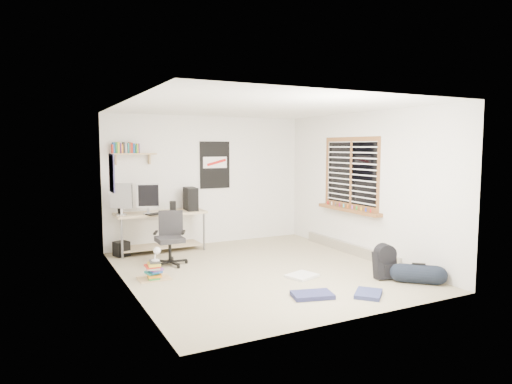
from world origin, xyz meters
name	(u,v)px	position (x,y,z in m)	size (l,w,h in m)	color
floor	(260,271)	(0.00, 0.00, -0.01)	(4.00, 4.50, 0.01)	gray
ceiling	(261,107)	(0.00, 0.00, 2.50)	(4.00, 4.50, 0.01)	white
back_wall	(208,180)	(0.00, 2.25, 1.25)	(4.00, 0.01, 2.50)	silver
left_wall	(126,197)	(-2.00, 0.00, 1.25)	(0.01, 4.50, 2.50)	silver
right_wall	(364,185)	(2.00, 0.00, 1.25)	(0.01, 4.50, 2.50)	silver
desk	(160,231)	(-1.03, 2.00, 0.36)	(1.60, 0.70, 0.73)	tan
monitor_left	(121,203)	(-1.73, 1.89, 0.95)	(0.40, 0.10, 0.44)	#ACACB1
monitor_right	(148,202)	(-1.30, 1.78, 0.94)	(0.39, 0.10, 0.42)	#B8B7BD
pc_tower	(191,199)	(-0.46, 1.93, 0.94)	(0.19, 0.41, 0.42)	black
keyboard	(158,213)	(-1.14, 1.71, 0.74)	(0.44, 0.15, 0.02)	black
speaker_left	(120,209)	(-1.73, 2.00, 0.82)	(0.09, 0.09, 0.18)	black
speaker_right	(173,207)	(-0.84, 1.82, 0.83)	(0.10, 0.10, 0.20)	black
office_chair	(170,235)	(-1.16, 0.95, 0.49)	(0.57, 0.57, 0.87)	#272629
wall_shelf	(133,154)	(-1.45, 2.14, 1.78)	(0.80, 0.22, 0.24)	tan
poster_back_wall	(215,165)	(0.15, 2.23, 1.55)	(0.62, 0.03, 0.92)	black
poster_left_wall	(112,173)	(-1.99, 1.20, 1.50)	(0.02, 0.42, 0.60)	navy
window	(350,173)	(1.95, 0.30, 1.45)	(0.10, 1.50, 1.26)	brown
baseboard_heater	(349,248)	(1.96, 0.30, 0.09)	(0.08, 2.50, 0.18)	#B7B2A8
backpack	(385,265)	(1.41, -1.21, 0.20)	(0.30, 0.24, 0.40)	black
duffel_bag	(418,273)	(1.67, -1.60, 0.14)	(0.26, 0.26, 0.52)	black
tshirt	(302,276)	(0.38, -0.60, 0.02)	(0.42, 0.35, 0.04)	silver
jeans_a	(312,295)	(0.01, -1.42, 0.03)	(0.51, 0.32, 0.06)	navy
jeans_b	(368,294)	(0.68, -1.70, 0.03)	(0.42, 0.31, 0.05)	navy
book_stack	(154,269)	(-1.58, 0.30, 0.15)	(0.43, 0.35, 0.30)	brown
desk_lamp	(155,253)	(-1.56, 0.28, 0.38)	(0.11, 0.19, 0.19)	white
subwoofer	(121,249)	(-1.75, 1.89, 0.14)	(0.22, 0.22, 0.25)	black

